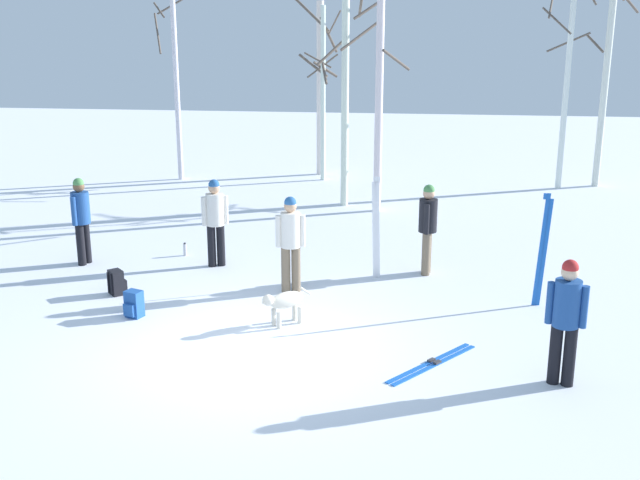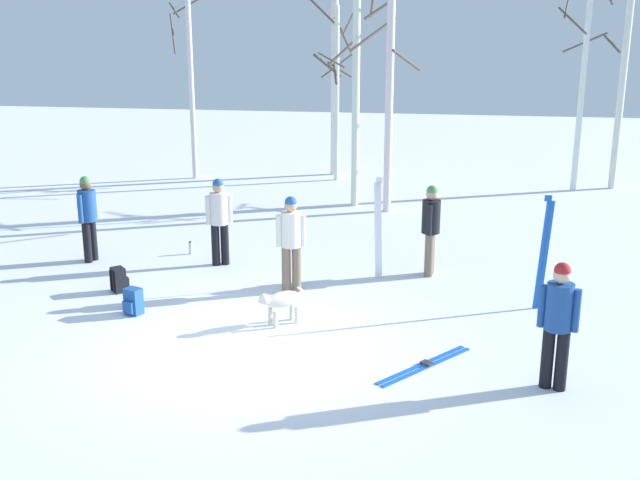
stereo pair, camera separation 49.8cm
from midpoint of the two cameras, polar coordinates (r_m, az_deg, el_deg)
ground_plane at (r=11.40m, az=-4.15°, el=-8.01°), size 60.00×60.00×0.00m
person_0 at (r=10.37m, az=18.48°, el=-5.47°), size 0.51×0.34×1.72m
person_1 at (r=15.73m, az=-15.89°, el=1.92°), size 0.34×0.51×1.72m
person_2 at (r=13.40m, az=-1.08°, el=0.17°), size 0.51×0.34×1.72m
person_3 at (r=14.46m, az=9.15°, el=1.14°), size 0.34×0.52×1.72m
person_4 at (r=14.99m, az=-6.50°, el=1.76°), size 0.47×0.34×1.72m
dog at (r=12.11m, az=-1.72°, el=-4.54°), size 0.69×0.64×0.57m
ski_pair_planted_0 at (r=13.19m, az=17.22°, el=-0.94°), size 0.23×0.05×1.93m
ski_pair_planted_1 at (r=14.14m, az=5.32°, el=0.81°), size 0.18×0.08×1.91m
ski_pair_lying_0 at (r=10.97m, az=9.04°, el=-9.12°), size 1.26×1.53×0.05m
backpack_0 at (r=12.88m, az=-12.53°, el=-4.47°), size 0.31×0.33×0.44m
backpack_1 at (r=14.00m, az=-13.62°, el=-2.89°), size 0.35×0.34×0.44m
water_bottle_0 at (r=15.98m, az=-8.65°, el=-0.59°), size 0.07×0.07×0.27m
birch_tree_0 at (r=23.43m, az=-8.91°, el=11.19°), size 1.09×1.28×5.39m
birch_tree_1 at (r=23.75m, az=1.68°, el=11.32°), size 1.27×0.85×5.25m
birch_tree_2 at (r=22.92m, az=1.88°, el=10.85°), size 1.07×1.06×5.03m
birch_tree_3 at (r=19.61m, az=3.36°, el=10.52°), size 1.19×1.35×5.39m
birch_tree_4 at (r=19.02m, az=5.92°, el=10.98°), size 1.70×1.69×5.86m
birch_tree_5 at (r=22.60m, az=19.46°, el=12.00°), size 1.42×1.49×6.58m
birch_tree_6 at (r=23.27m, az=22.11°, el=11.80°), size 1.27×1.08×6.68m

